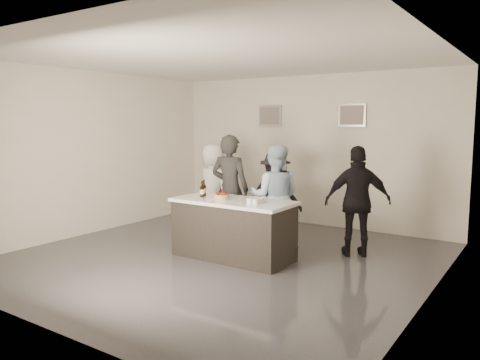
% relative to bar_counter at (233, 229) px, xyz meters
% --- Properties ---
extents(floor, '(6.00, 6.00, 0.00)m').
position_rel_bar_counter_xyz_m(floor, '(-0.15, -0.09, -0.45)').
color(floor, '#3D3D42').
rests_on(floor, ground).
extents(ceiling, '(6.00, 6.00, 0.00)m').
position_rel_bar_counter_xyz_m(ceiling, '(-0.15, -0.09, 2.55)').
color(ceiling, white).
extents(wall_back, '(6.00, 0.04, 3.00)m').
position_rel_bar_counter_xyz_m(wall_back, '(-0.15, 2.91, 1.05)').
color(wall_back, silver).
rests_on(wall_back, ground).
extents(wall_front, '(6.00, 0.04, 3.00)m').
position_rel_bar_counter_xyz_m(wall_front, '(-0.15, -3.09, 1.05)').
color(wall_front, silver).
rests_on(wall_front, ground).
extents(wall_left, '(0.04, 6.00, 3.00)m').
position_rel_bar_counter_xyz_m(wall_left, '(-3.15, -0.09, 1.05)').
color(wall_left, silver).
rests_on(wall_left, ground).
extents(wall_right, '(0.04, 6.00, 3.00)m').
position_rel_bar_counter_xyz_m(wall_right, '(2.85, -0.09, 1.05)').
color(wall_right, silver).
rests_on(wall_right, ground).
extents(picture_left, '(0.54, 0.04, 0.44)m').
position_rel_bar_counter_xyz_m(picture_left, '(-1.05, 2.88, 1.75)').
color(picture_left, '#B2B2B7').
rests_on(picture_left, wall_back).
extents(picture_right, '(0.54, 0.04, 0.44)m').
position_rel_bar_counter_xyz_m(picture_right, '(0.75, 2.88, 1.75)').
color(picture_right, '#B2B2B7').
rests_on(picture_right, wall_back).
extents(bar_counter, '(1.86, 0.86, 0.90)m').
position_rel_bar_counter_xyz_m(bar_counter, '(0.00, 0.00, 0.00)').
color(bar_counter, white).
rests_on(bar_counter, ground).
extents(cake, '(0.23, 0.23, 0.07)m').
position_rel_bar_counter_xyz_m(cake, '(-0.18, -0.06, 0.49)').
color(cake, '#E25B17').
rests_on(cake, bar_counter).
extents(beer_bottle_a, '(0.07, 0.07, 0.26)m').
position_rel_bar_counter_xyz_m(beer_bottle_a, '(-0.61, 0.07, 0.58)').
color(beer_bottle_a, black).
rests_on(beer_bottle_a, bar_counter).
extents(beer_bottle_b, '(0.07, 0.07, 0.26)m').
position_rel_bar_counter_xyz_m(beer_bottle_b, '(-0.55, -0.06, 0.58)').
color(beer_bottle_b, black).
rests_on(beer_bottle_b, bar_counter).
extents(tumbler_cluster, '(0.19, 0.30, 0.08)m').
position_rel_bar_counter_xyz_m(tumbler_cluster, '(0.44, -0.04, 0.49)').
color(tumbler_cluster, orange).
rests_on(tumbler_cluster, bar_counter).
extents(candles, '(0.24, 0.08, 0.01)m').
position_rel_bar_counter_xyz_m(candles, '(-0.23, -0.33, 0.45)').
color(candles, pink).
rests_on(candles, bar_counter).
extents(person_main_black, '(0.74, 0.54, 1.86)m').
position_rel_bar_counter_xyz_m(person_main_black, '(-0.56, 0.72, 0.48)').
color(person_main_black, '#252525').
rests_on(person_main_black, ground).
extents(person_main_blue, '(1.02, 0.92, 1.71)m').
position_rel_bar_counter_xyz_m(person_main_blue, '(0.24, 0.85, 0.41)').
color(person_main_blue, silver).
rests_on(person_main_blue, ground).
extents(person_guest_left, '(0.94, 0.76, 1.67)m').
position_rel_bar_counter_xyz_m(person_guest_left, '(-1.28, 1.19, 0.38)').
color(person_guest_left, silver).
rests_on(person_guest_left, ground).
extents(person_guest_right, '(1.08, 0.87, 1.71)m').
position_rel_bar_counter_xyz_m(person_guest_right, '(1.52, 1.17, 0.41)').
color(person_guest_right, black).
rests_on(person_guest_right, ground).
extents(person_guest_back, '(1.07, 0.71, 1.55)m').
position_rel_bar_counter_xyz_m(person_guest_back, '(-0.15, 1.54, 0.32)').
color(person_guest_back, black).
rests_on(person_guest_back, ground).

